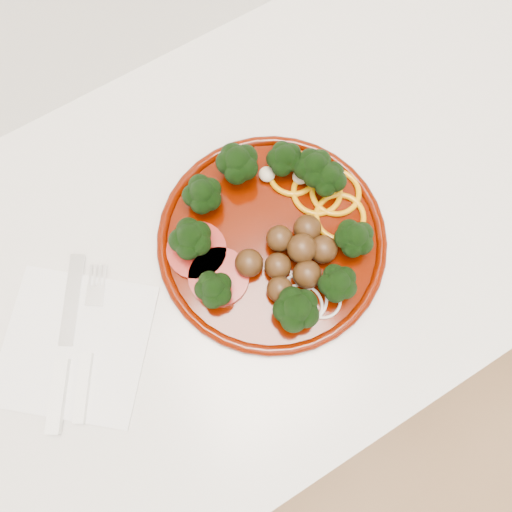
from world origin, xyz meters
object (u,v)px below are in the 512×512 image
napkin (75,345)px  fork (86,368)px  plate (275,234)px  knife (63,364)px

napkin → fork: (0.00, -0.03, 0.01)m
plate → fork: 0.28m
knife → fork: size_ratio=1.13×
plate → knife: size_ratio=1.55×
plate → knife: (-0.30, -0.00, -0.01)m
knife → fork: 0.03m
knife → fork: bearing=-97.0°
fork → napkin: bearing=33.3°
knife → plate: bearing=-56.2°
plate → napkin: 0.28m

